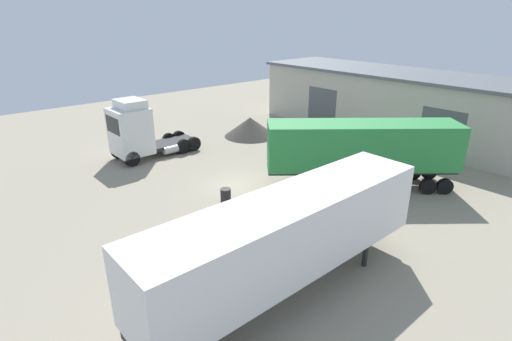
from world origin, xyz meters
TOP-DOWN VIEW (x-y plane):
  - ground_plane at (0.00, 0.00)m, footprint 60.00×60.00m
  - warehouse_building at (0.00, 17.46)m, footprint 25.59×7.43m
  - tractor_unit_white at (-8.53, -2.45)m, footprint 2.57×6.21m
  - container_trailer_green at (4.88, 5.46)m, footprint 9.02×10.11m
  - container_trailer_yellow at (9.14, -5.04)m, footprint 2.55×11.95m
  - gravel_pile at (-7.63, 7.29)m, footprint 4.41×4.41m
  - oil_drum at (1.41, -2.07)m, footprint 0.58×0.58m

SIDE VIEW (x-z plane):
  - ground_plane at x=0.00m, z-range 0.00..0.00m
  - oil_drum at x=1.41m, z-range 0.00..0.88m
  - gravel_pile at x=-7.63m, z-range 0.00..1.64m
  - tractor_unit_white at x=-8.53m, z-range -0.12..4.23m
  - container_trailer_green at x=4.88m, z-range 0.56..4.54m
  - container_trailer_yellow at x=9.14m, z-range 0.56..4.60m
  - warehouse_building at x=0.00m, z-range 0.01..5.31m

